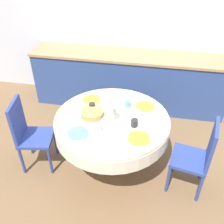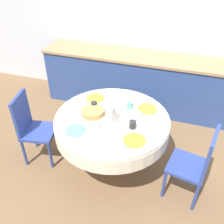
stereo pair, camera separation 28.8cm
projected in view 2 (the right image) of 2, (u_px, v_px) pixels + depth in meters
ground_plane at (112, 163)px, 3.38m from camera, size 12.00×12.00×0.00m
wall_back at (147, 27)px, 4.03m from camera, size 7.00×0.05×2.60m
kitchen_counter at (139, 81)px, 4.25m from camera, size 3.24×0.64×0.94m
dining_table at (112, 126)px, 3.00m from camera, size 1.37×1.37×0.76m
chair_left at (196, 163)px, 2.66m from camera, size 0.47×0.47×0.97m
chair_right at (32, 126)px, 3.18m from camera, size 0.47×0.47×0.97m
plate_near_left at (75, 130)px, 2.73m from camera, size 0.24×0.24×0.01m
cup_near_left at (95, 127)px, 2.72m from camera, size 0.08×0.08×0.09m
plate_near_right at (135, 140)px, 2.60m from camera, size 0.24×0.24×0.01m
cup_near_right at (133, 125)px, 2.75m from camera, size 0.08×0.08×0.09m
plate_far_left at (95, 98)px, 3.26m from camera, size 0.24×0.24×0.01m
cup_far_left at (94, 105)px, 3.07m from camera, size 0.08×0.08×0.09m
plate_far_right at (147, 109)px, 3.07m from camera, size 0.24×0.24×0.01m
cup_far_right at (130, 105)px, 3.07m from camera, size 0.08×0.08×0.09m
coffee_carafe at (110, 112)px, 2.82m from camera, size 0.12×0.12×0.28m
bread_basket at (93, 112)px, 2.97m from camera, size 0.28×0.28×0.06m
fruit_bowl at (134, 116)px, 2.90m from camera, size 0.18×0.18×0.06m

